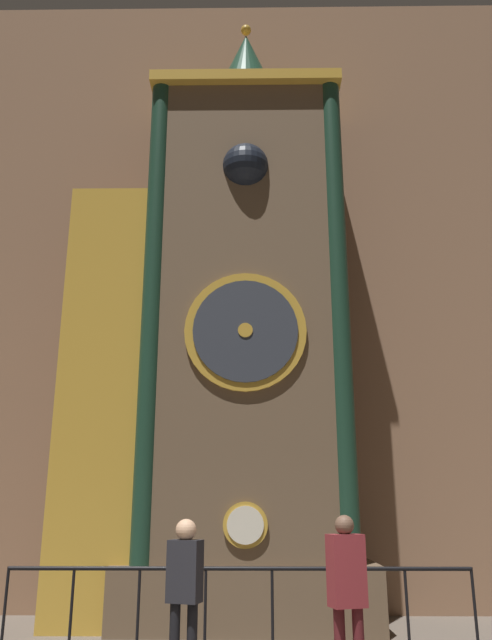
% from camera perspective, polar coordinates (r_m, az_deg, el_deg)
% --- Properties ---
extents(cathedral_back_wall, '(24.00, 0.32, 12.09)m').
position_cam_1_polar(cathedral_back_wall, '(12.00, -0.50, 4.50)').
color(cathedral_back_wall, '#846047').
rests_on(cathedral_back_wall, ground_plane).
extents(clock_tower, '(4.84, 1.83, 10.66)m').
position_cam_1_polar(clock_tower, '(10.32, -2.42, -1.48)').
color(clock_tower, brown).
rests_on(clock_tower, ground_plane).
extents(railing_fence, '(5.63, 0.05, 1.02)m').
position_cam_1_polar(railing_fence, '(8.15, -0.66, -24.74)').
color(railing_fence, black).
rests_on(railing_fence, ground_plane).
extents(visitor_near, '(0.39, 0.31, 1.59)m').
position_cam_1_polar(visitor_near, '(7.13, -5.63, -22.70)').
color(visitor_near, black).
rests_on(visitor_near, ground_plane).
extents(visitor_far, '(0.39, 0.31, 1.64)m').
position_cam_1_polar(visitor_far, '(6.71, 9.21, -22.84)').
color(visitor_far, '#461518').
rests_on(visitor_far, ground_plane).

